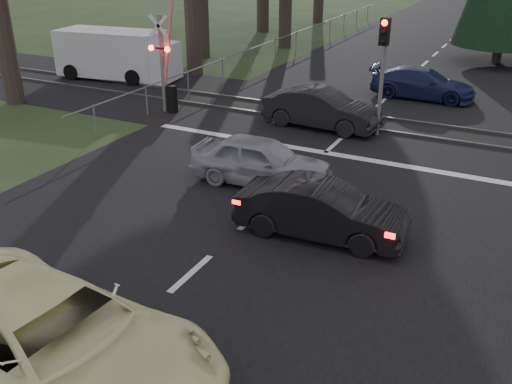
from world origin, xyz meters
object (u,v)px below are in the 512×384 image
Objects in this scene: cream_coupe at (50,340)px; dark_car_far at (322,109)px; dark_hatchback at (321,210)px; silver_car at (261,161)px; white_van at (120,55)px; crossing_signal at (167,61)px; blue_sedan at (423,84)px; traffic_signal_center at (383,57)px.

cream_coupe reaches higher than dark_car_far.
cream_coupe is 6.84m from dark_hatchback.
silver_car is 14.71m from white_van.
cream_coupe is 0.96× the size of white_van.
white_van is at bearing 49.93° from dark_hatchback.
cream_coupe is at bearing -62.29° from crossing_signal.
blue_sedan is (2.16, 11.56, -0.05)m from silver_car.
blue_sedan is at bearing -19.30° from dark_car_far.
traffic_signal_center is 0.95× the size of dark_car_far.
dark_car_far is 0.70× the size of white_van.
dark_hatchback is 0.90× the size of blue_sedan.
dark_car_far is (-2.46, -5.86, 0.06)m from blue_sedan.
crossing_signal is 15.26m from cream_coupe.
dark_hatchback is at bearing -132.30° from silver_car.
silver_car is at bearing 8.63° from cream_coupe.
cream_coupe is at bearing -179.22° from silver_car.
dark_hatchback is 0.65× the size of white_van.
blue_sedan is at bearing -1.76° from dark_hatchback.
dark_car_far is at bearing 158.08° from blue_sedan.
crossing_signal is 6.71m from white_van.
white_van is at bearing 51.25° from silver_car.
crossing_signal reaches higher than white_van.
dark_car_far is (-0.90, 14.37, -0.11)m from cream_coupe.
dark_hatchback is (9.13, -6.94, -1.39)m from crossing_signal.
crossing_signal is at bearing 50.37° from silver_car.
white_van is at bearing 168.17° from traffic_signal_center.
cream_coupe reaches higher than dark_hatchback.
dark_car_far is at bearing 16.82° from dark_hatchback.
cream_coupe is at bearing 176.47° from blue_sedan.
crossing_signal reaches higher than traffic_signal_center.
traffic_signal_center reaches higher than cream_coupe.
crossing_signal is 8.36m from traffic_signal_center.
silver_car is at bearing -173.45° from dark_car_far.
silver_car is 0.66× the size of white_van.
white_van reaches higher than cream_coupe.
silver_car is 0.91× the size of blue_sedan.
traffic_signal_center reaches higher than dark_car_far.
traffic_signal_center is 6.27m from blue_sedan.
dark_car_far is (-2.96, 7.85, 0.05)m from dark_hatchback.
white_van is at bearing 40.76° from cream_coupe.
blue_sedan is (8.64, 6.77, -1.41)m from crossing_signal.
blue_sedan is 0.73× the size of white_van.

